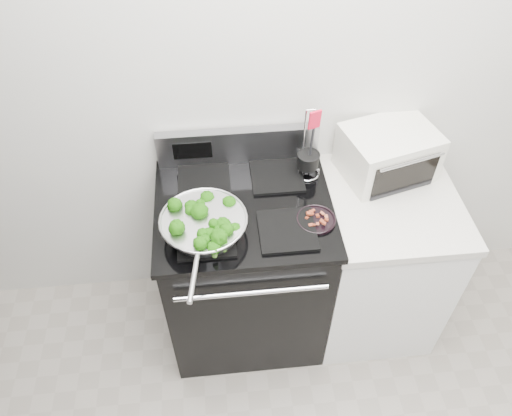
{
  "coord_description": "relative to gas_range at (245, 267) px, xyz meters",
  "views": [
    {
      "loc": [
        -0.4,
        -0.11,
        2.55
      ],
      "look_at": [
        -0.25,
        1.36,
        0.98
      ],
      "focal_mm": 35.0,
      "sensor_mm": 36.0,
      "label": 1
    }
  ],
  "objects": [
    {
      "name": "counter",
      "position": [
        0.68,
        -0.0,
        -0.03
      ],
      "size": [
        0.62,
        0.68,
        0.92
      ],
      "color": "white",
      "rests_on": "floor"
    },
    {
      "name": "utensil_holder",
      "position": [
        0.31,
        0.17,
        0.53
      ],
      "size": [
        0.12,
        0.12,
        0.37
      ],
      "rotation": [
        0.0,
        0.0,
        0.3
      ],
      "color": "silver",
      "rests_on": "gas_range"
    },
    {
      "name": "back_wall",
      "position": [
        0.3,
        0.34,
        0.86
      ],
      "size": [
        4.0,
        0.02,
        2.7
      ],
      "primitive_type": "cube",
      "color": "silver",
      "rests_on": "ground"
    },
    {
      "name": "gas_range",
      "position": [
        0.0,
        0.0,
        0.0
      ],
      "size": [
        0.79,
        0.69,
        1.13
      ],
      "color": "black",
      "rests_on": "floor"
    },
    {
      "name": "broccoli_pile",
      "position": [
        -0.18,
        -0.15,
        0.54
      ],
      "size": [
        0.29,
        0.29,
        0.1
      ],
      "primitive_type": null,
      "color": "black",
      "rests_on": "skillet"
    },
    {
      "name": "toaster_oven",
      "position": [
        0.69,
        0.18,
        0.55
      ],
      "size": [
        0.47,
        0.4,
        0.23
      ],
      "rotation": [
        0.0,
        0.0,
        0.26
      ],
      "color": "silver",
      "rests_on": "counter"
    },
    {
      "name": "skillet",
      "position": [
        -0.18,
        -0.15,
        0.52
      ],
      "size": [
        0.37,
        0.58,
        0.08
      ],
      "rotation": [
        0.0,
        0.0,
        -0.15
      ],
      "color": "silver",
      "rests_on": "gas_range"
    },
    {
      "name": "bacon_plate",
      "position": [
        0.3,
        -0.13,
        0.48
      ],
      "size": [
        0.17,
        0.17,
        0.04
      ],
      "rotation": [
        0.0,
        0.0,
        0.11
      ],
      "color": "black",
      "rests_on": "gas_range"
    }
  ]
}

